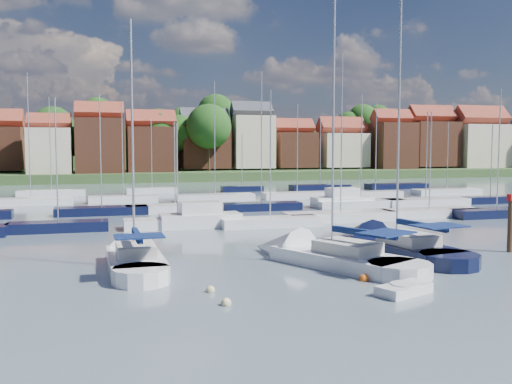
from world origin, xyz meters
name	(u,v)px	position (x,y,z in m)	size (l,w,h in m)	color
ground	(215,204)	(0.00, 40.00, 0.00)	(260.00, 260.00, 0.00)	#4E5E69
sailboat_left	(133,259)	(-11.92, 5.45, 0.35)	(3.22, 11.42, 15.45)	silver
sailboat_centre	(317,256)	(-1.06, 3.32, 0.35)	(8.97, 13.22, 17.68)	silver
sailboat_navy	(385,246)	(4.71, 5.50, 0.35)	(5.64, 13.62, 18.23)	black
tender	(404,289)	(0.10, -5.00, 0.24)	(3.13, 2.31, 0.61)	silver
timber_piling	(510,239)	(12.55, 2.88, 0.90)	(0.40, 0.40, 6.13)	#4C331E
buoy_b	(226,305)	(-8.49, -4.55, 0.00)	(0.47, 0.47, 0.47)	beige
buoy_c	(210,292)	(-8.72, -2.07, 0.00)	(0.43, 0.43, 0.43)	beige
buoy_d	(364,281)	(-0.51, -1.97, 0.00)	(0.51, 0.51, 0.51)	#D85914
buoy_e	(390,245)	(6.11, 7.28, 0.00)	(0.49, 0.49, 0.49)	beige
marina_field	(239,203)	(1.91, 35.15, 0.43)	(79.62, 41.41, 15.93)	silver
far_shore_town	(157,155)	(2.23, 132.67, 4.61)	(212.46, 90.00, 22.27)	#395229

